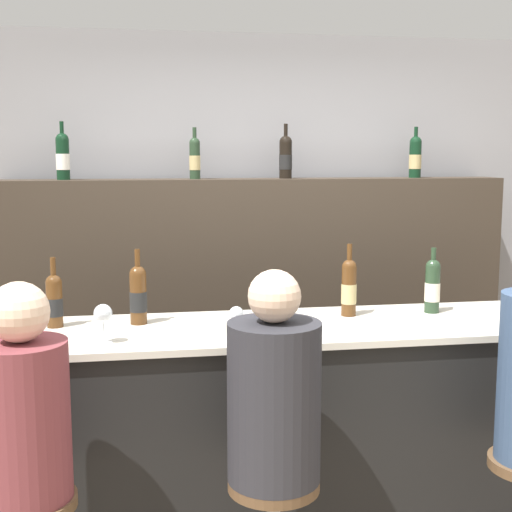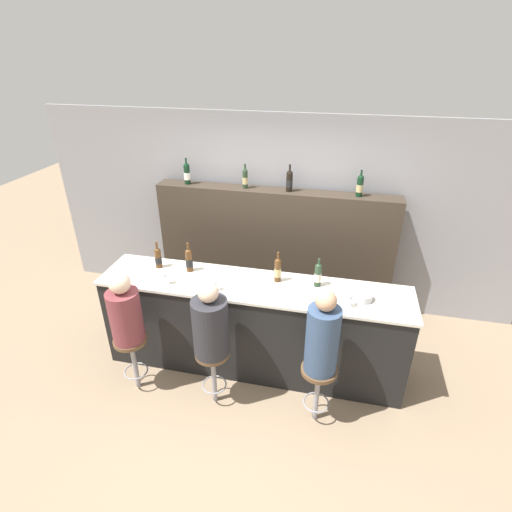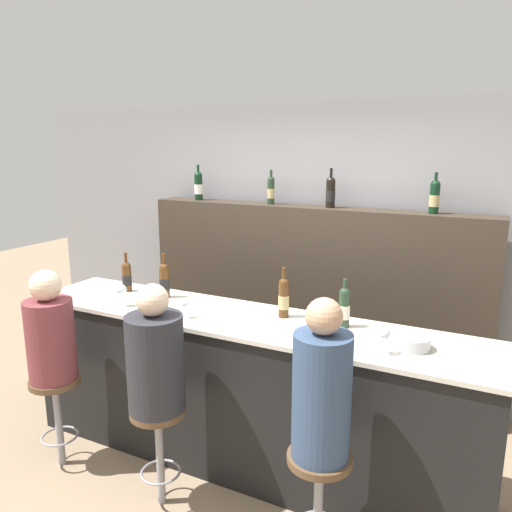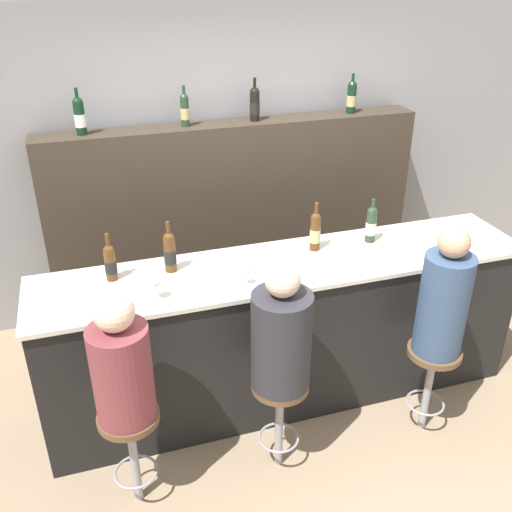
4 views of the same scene
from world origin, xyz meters
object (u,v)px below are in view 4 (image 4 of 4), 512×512
Objects in this scene: bar_stool_left at (131,435)px; guest_seated_right at (444,299)px; wine_glass_0 at (155,282)px; wine_glass_1 at (246,272)px; wine_bottle_counter_3 at (371,224)px; wine_bottle_backbar_2 at (255,104)px; wine_bottle_counter_2 at (315,231)px; wine_bottle_backbar_0 at (80,116)px; wine_bottle_backbar_3 at (352,97)px; wine_bottle_counter_1 at (170,252)px; metal_bowl at (439,237)px; guest_seated_middle at (281,335)px; bar_stool_right at (431,368)px; wine_glass_2 at (437,239)px; wine_bottle_backbar_1 at (185,110)px; wine_bottle_counter_0 at (110,262)px; guest_seated_left at (121,366)px; bar_stool_middle at (280,402)px.

bar_stool_left is 1.99m from guest_seated_right.
wine_glass_0 reaches higher than wine_glass_1.
wine_bottle_backbar_2 is at bearing 113.27° from wine_bottle_counter_3.
wine_bottle_counter_2 is at bearing -180.00° from wine_bottle_counter_3.
wine_bottle_backbar_3 is at bearing 0.00° from wine_bottle_backbar_0.
wine_bottle_counter_1 is at bearing 153.90° from guest_seated_right.
bar_stool_left is (-2.25, -0.59, -0.62)m from metal_bowl.
guest_seated_middle is at bearing -124.09° from wine_bottle_backbar_3.
guest_seated_middle reaches higher than wine_bottle_counter_2.
wine_glass_0 is (-1.55, -0.32, -0.02)m from wine_bottle_counter_3.
wine_bottle_backbar_0 is 0.43× the size of guest_seated_middle.
wine_bottle_counter_3 is 0.48× the size of bar_stool_right.
wine_glass_2 is (0.74, -0.32, -0.02)m from wine_bottle_counter_2.
wine_bottle_backbar_1 is 1.66m from wine_glass_0.
wine_glass_1 is at bearing -173.83° from metal_bowl.
wine_bottle_backbar_0 is at bearing -180.00° from wine_bottle_backbar_3.
wine_bottle_counter_2 is at bearing 28.48° from wine_glass_1.
wine_glass_1 is (0.54, 0.00, -0.02)m from wine_glass_0.
wine_bottle_counter_2 is (1.35, 0.00, 0.02)m from wine_bottle_counter_0.
wine_bottle_counter_1 is at bearing 169.63° from wine_glass_2.
wine_glass_0 is at bearing 165.52° from bar_stool_right.
wine_bottle_counter_0 is 1.51× the size of metal_bowl.
wine_bottle_backbar_3 is 2.01× the size of wine_glass_2.
guest_seated_right is (0.12, -0.75, -0.19)m from wine_bottle_counter_3.
wine_bottle_backbar_1 is at bearing 72.67° from wine_bottle_counter_1.
guest_seated_middle is (0.62, -0.43, -0.21)m from wine_glass_0.
wine_bottle_counter_0 is 1.48m from wine_bottle_backbar_1.
wine_glass_1 is 0.17× the size of guest_seated_left.
wine_bottle_backbar_1 is 0.56m from wine_bottle_backbar_2.
wine_bottle_counter_0 is 1.30m from wine_bottle_backbar_0.
wine_bottle_counter_1 is at bearing 61.87° from guest_seated_left.
bar_stool_middle is at bearing 180.00° from guest_seated_middle.
wine_bottle_counter_0 is 0.83m from wine_glass_1.
guest_seated_middle reaches higher than bar_stool_left.
wine_glass_2 is 0.20× the size of guest_seated_middle.
wine_glass_1 is (0.82, -1.45, -0.66)m from wine_bottle_backbar_0.
wine_bottle_counter_2 is at bearing 15.66° from wine_glass_0.
bar_stool_left is (-2.13, -0.43, -0.70)m from wine_glass_2.
guest_seated_left is at bearing -151.81° from wine_glass_1.
guest_seated_right is (1.04, -0.00, 0.52)m from bar_stool_middle.
guest_seated_right reaches higher than wine_glass_0.
wine_bottle_counter_1 is 0.92m from guest_seated_middle.
guest_seated_middle reaches higher than wine_glass_2.
guest_seated_middle is (0.88, 0.00, -0.00)m from guest_seated_left.
wine_bottle_counter_0 is 0.99× the size of wine_bottle_counter_3.
wine_bottle_backbar_3 reaches higher than wine_glass_0.
wine_bottle_counter_3 reaches higher than bar_stool_middle.
bar_stool_middle is (-1.37, -0.59, -0.62)m from metal_bowl.
wine_bottle_counter_2 is (0.99, -0.00, 0.00)m from wine_bottle_counter_1.
wine_bottle_counter_0 is at bearing -180.00° from wine_bottle_counter_1.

